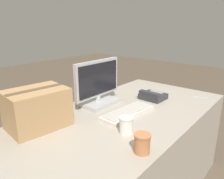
# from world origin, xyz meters

# --- Properties ---
(office_desk) EXTENTS (1.80, 0.90, 0.71)m
(office_desk) POSITION_xyz_m (0.00, 0.00, 0.36)
(office_desk) COLOR #A89E8E
(office_desk) RESTS_ON ground_plane
(monitor) EXTENTS (0.45, 0.23, 0.35)m
(monitor) POSITION_xyz_m (0.03, 0.27, 0.85)
(monitor) COLOR #B7B7B7
(monitor) RESTS_ON office_desk
(keyboard) EXTENTS (0.44, 0.18, 0.03)m
(keyboard) POSITION_xyz_m (0.02, -0.03, 0.72)
(keyboard) COLOR beige
(keyboard) RESTS_ON office_desk
(desk_phone) EXTENTS (0.18, 0.20, 0.08)m
(desk_phone) POSITION_xyz_m (0.41, -0.01, 0.74)
(desk_phone) COLOR #2D2D33
(desk_phone) RESTS_ON office_desk
(paper_cup_left) EXTENTS (0.09, 0.09, 0.10)m
(paper_cup_left) POSITION_xyz_m (-0.32, -0.36, 0.76)
(paper_cup_left) COLOR #BC7547
(paper_cup_left) RESTS_ON office_desk
(paper_cup_right) EXTENTS (0.09, 0.09, 0.10)m
(paper_cup_right) POSITION_xyz_m (-0.21, -0.19, 0.76)
(paper_cup_right) COLOR white
(paper_cup_right) RESTS_ON office_desk
(spoon) EXTENTS (0.09, 0.15, 0.00)m
(spoon) POSITION_xyz_m (0.73, -0.34, 0.71)
(spoon) COLOR #B2B2B7
(spoon) RESTS_ON office_desk
(cardboard_box) EXTENTS (0.38, 0.29, 0.24)m
(cardboard_box) POSITION_xyz_m (-0.49, 0.28, 0.83)
(cardboard_box) COLOR tan
(cardboard_box) RESTS_ON office_desk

